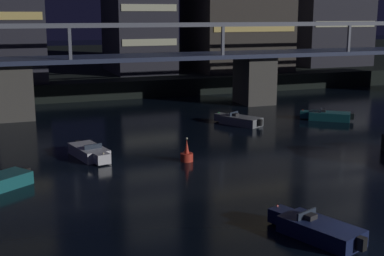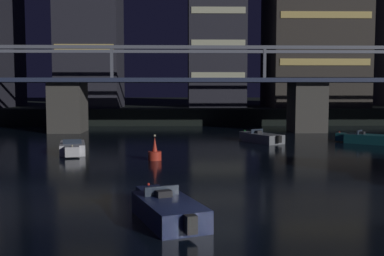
% 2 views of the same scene
% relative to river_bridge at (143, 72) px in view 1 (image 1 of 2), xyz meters
% --- Properties ---
extents(ground_plane, '(400.00, 400.00, 0.00)m').
position_rel_river_bridge_xyz_m(ground_plane, '(-0.00, -37.10, -4.22)').
color(ground_plane, black).
extents(far_riverbank, '(240.00, 80.00, 2.20)m').
position_rel_river_bridge_xyz_m(far_riverbank, '(-0.00, 48.01, -3.12)').
color(far_riverbank, black).
rests_on(far_riverbank, ground).
extents(river_bridge, '(86.60, 6.40, 9.38)m').
position_rel_river_bridge_xyz_m(river_bridge, '(0.00, 0.00, 0.00)').
color(river_bridge, '#4C4944').
rests_on(river_bridge, ground).
extents(speedboat_near_center, '(4.65, 4.06, 1.16)m').
position_rel_river_bridge_xyz_m(speedboat_near_center, '(15.68, -11.66, -3.80)').
color(speedboat_near_center, '#196066').
rests_on(speedboat_near_center, ground).
extents(speedboat_near_right, '(3.60, 4.87, 1.16)m').
position_rel_river_bridge_xyz_m(speedboat_near_right, '(6.48, -10.59, -3.80)').
color(speedboat_near_right, gray).
rests_on(speedboat_near_right, ground).
extents(speedboat_mid_center, '(2.62, 5.21, 1.16)m').
position_rel_river_bridge_xyz_m(speedboat_mid_center, '(-8.90, -17.65, -3.80)').
color(speedboat_mid_center, silver).
rests_on(speedboat_mid_center, ground).
extents(speedboat_mid_right, '(3.05, 5.10, 1.16)m').
position_rel_river_bridge_xyz_m(speedboat_mid_right, '(-1.27, -35.61, -3.80)').
color(speedboat_mid_right, '#19234C').
rests_on(speedboat_mid_right, ground).
extents(channel_buoy, '(0.90, 0.90, 1.76)m').
position_rel_river_bridge_xyz_m(channel_buoy, '(-2.56, -21.01, -3.74)').
color(channel_buoy, red).
rests_on(channel_buoy, ground).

